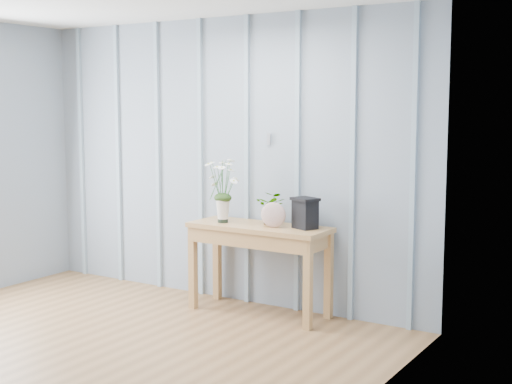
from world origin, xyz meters
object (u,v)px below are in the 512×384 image
Objects in this scene: sideboard at (259,239)px; carved_box at (305,213)px; daisy_vase at (223,182)px; felt_disc_vessel at (273,215)px.

sideboard is 4.78× the size of carved_box.
carved_box is at bearing 6.43° from sideboard.
carved_box is (0.73, 0.10, -0.21)m from daisy_vase.
sideboard is 2.19× the size of daisy_vase.
daisy_vase reaches higher than sideboard.
daisy_vase is 2.63× the size of felt_disc_vessel.
felt_disc_vessel is (0.49, 0.01, -0.24)m from daisy_vase.
sideboard is 5.77× the size of felt_disc_vessel.
daisy_vase is 0.55m from felt_disc_vessel.
felt_disc_vessel is 0.26m from carved_box.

